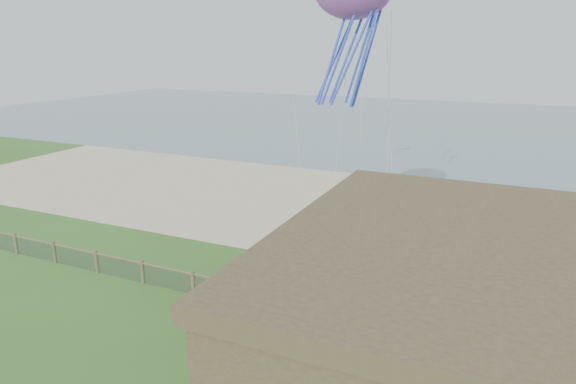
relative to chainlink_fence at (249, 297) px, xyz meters
name	(u,v)px	position (x,y,z in m)	size (l,w,h in m)	color
sand_beach	(355,209)	(0.00, 16.00, -0.55)	(72.00, 20.00, 0.02)	#C2B18C
ocean	(444,125)	(0.00, 60.00, -0.55)	(160.00, 68.00, 0.02)	slate
chainlink_fence	(249,297)	(0.00, 0.00, 0.00)	(36.20, 0.20, 1.25)	brown
picnic_table	(317,365)	(4.56, -3.22, -0.19)	(1.70, 1.29, 0.72)	brown
octopus_kite	(352,30)	(1.98, 7.61, 11.63)	(3.80, 2.68, 7.81)	#EF256C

